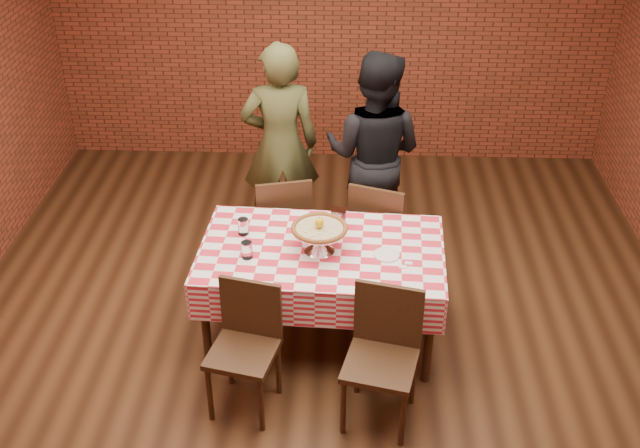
# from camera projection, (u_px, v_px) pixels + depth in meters

# --- Properties ---
(ground) EXTENTS (6.00, 6.00, 0.00)m
(ground) POSITION_uv_depth(u_px,v_px,m) (321.00, 338.00, 5.59)
(ground) COLOR black
(ground) RESTS_ON ground
(back_wall) EXTENTS (5.50, 0.00, 5.50)m
(back_wall) POSITION_uv_depth(u_px,v_px,m) (333.00, 20.00, 7.38)
(back_wall) COLOR brown
(back_wall) RESTS_ON ground
(table) EXTENTS (1.71, 1.08, 0.75)m
(table) POSITION_uv_depth(u_px,v_px,m) (322.00, 293.00, 5.43)
(table) COLOR #3C2717
(table) RESTS_ON ground
(tablecloth) EXTENTS (1.74, 1.12, 0.28)m
(tablecloth) POSITION_uv_depth(u_px,v_px,m) (322.00, 265.00, 5.31)
(tablecloth) COLOR red
(tablecloth) RESTS_ON table
(pizza_stand) EXTENTS (0.46, 0.46, 0.17)m
(pizza_stand) POSITION_uv_depth(u_px,v_px,m) (319.00, 240.00, 5.17)
(pizza_stand) COLOR silver
(pizza_stand) RESTS_ON tablecloth
(pizza) EXTENTS (0.46, 0.46, 0.03)m
(pizza) POSITION_uv_depth(u_px,v_px,m) (319.00, 229.00, 5.12)
(pizza) COLOR #C4B387
(pizza) RESTS_ON pizza_stand
(lemon) EXTENTS (0.07, 0.07, 0.08)m
(lemon) POSITION_uv_depth(u_px,v_px,m) (319.00, 223.00, 5.10)
(lemon) COLOR yellow
(lemon) RESTS_ON pizza
(water_glass_left) EXTENTS (0.08, 0.08, 0.12)m
(water_glass_left) POSITION_uv_depth(u_px,v_px,m) (247.00, 250.00, 5.11)
(water_glass_left) COLOR white
(water_glass_left) RESTS_ON tablecloth
(water_glass_right) EXTENTS (0.08, 0.08, 0.12)m
(water_glass_right) POSITION_uv_depth(u_px,v_px,m) (243.00, 227.00, 5.36)
(water_glass_right) COLOR white
(water_glass_right) RESTS_ON tablecloth
(side_plate) EXTENTS (0.19, 0.19, 0.01)m
(side_plate) POSITION_uv_depth(u_px,v_px,m) (386.00, 255.00, 5.15)
(side_plate) COLOR white
(side_plate) RESTS_ON tablecloth
(sweetener_packet_a) EXTENTS (0.05, 0.04, 0.00)m
(sweetener_packet_a) POSITION_uv_depth(u_px,v_px,m) (403.00, 267.00, 5.04)
(sweetener_packet_a) COLOR white
(sweetener_packet_a) RESTS_ON tablecloth
(sweetener_packet_b) EXTENTS (0.05, 0.04, 0.00)m
(sweetener_packet_b) POSITION_uv_depth(u_px,v_px,m) (409.00, 263.00, 5.08)
(sweetener_packet_b) COLOR white
(sweetener_packet_b) RESTS_ON tablecloth
(condiment_caddy) EXTENTS (0.12, 0.10, 0.15)m
(condiment_caddy) POSITION_uv_depth(u_px,v_px,m) (339.00, 219.00, 5.42)
(condiment_caddy) COLOR silver
(condiment_caddy) RESTS_ON tablecloth
(chair_near_left) EXTENTS (0.49, 0.49, 0.88)m
(chair_near_left) POSITION_uv_depth(u_px,v_px,m) (243.00, 354.00, 4.78)
(chair_near_left) COLOR #3C2717
(chair_near_left) RESTS_ON ground
(chair_near_right) EXTENTS (0.52, 0.52, 0.91)m
(chair_near_right) POSITION_uv_depth(u_px,v_px,m) (380.00, 364.00, 4.69)
(chair_near_right) COLOR #3C2717
(chair_near_right) RESTS_ON ground
(chair_far_left) EXTENTS (0.52, 0.52, 0.91)m
(chair_far_left) POSITION_uv_depth(u_px,v_px,m) (281.00, 221.00, 6.11)
(chair_far_left) COLOR #3C2717
(chair_far_left) RESTS_ON ground
(chair_far_right) EXTENTS (0.55, 0.55, 0.91)m
(chair_far_right) POSITION_uv_depth(u_px,v_px,m) (382.00, 228.00, 6.02)
(chair_far_right) COLOR #3C2717
(chair_far_right) RESTS_ON ground
(diner_olive) EXTENTS (0.70, 0.50, 1.77)m
(diner_olive) POSITION_uv_depth(u_px,v_px,m) (280.00, 145.00, 6.31)
(diner_olive) COLOR #414322
(diner_olive) RESTS_ON ground
(diner_black) EXTENTS (1.01, 0.89, 1.74)m
(diner_black) POSITION_uv_depth(u_px,v_px,m) (374.00, 154.00, 6.20)
(diner_black) COLOR black
(diner_black) RESTS_ON ground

